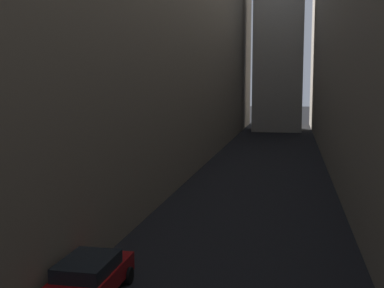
% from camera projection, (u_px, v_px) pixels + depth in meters
% --- Properties ---
extents(ground_plane, '(264.00, 264.00, 0.00)m').
position_uv_depth(ground_plane, '(260.00, 178.00, 39.91)').
color(ground_plane, black).
extents(building_block_left, '(12.69, 108.00, 24.01)m').
position_uv_depth(building_block_left, '(124.00, 30.00, 42.74)').
color(building_block_left, '#756B5B').
rests_on(building_block_left, ground).
extents(parked_car_left_far, '(2.04, 4.56, 1.48)m').
position_uv_depth(parked_car_left_far, '(89.00, 277.00, 17.34)').
color(parked_car_left_far, maroon).
rests_on(parked_car_left_far, ground).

